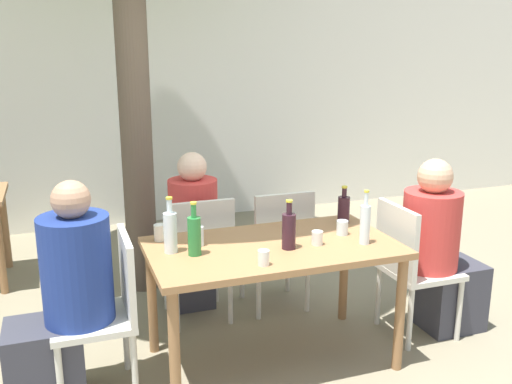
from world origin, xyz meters
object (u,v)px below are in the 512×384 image
patio_chair_2 (199,252)px  patio_chair_0 (108,305)px  patio_chair_3 (279,243)px  wine_bottle_4 (289,230)px  drinking_glass_3 (160,232)px  person_seated_0 (63,305)px  drinking_glass_0 (342,228)px  wine_bottle_0 (344,209)px  water_bottle_1 (170,231)px  dining_table_front (273,258)px  drinking_glass_1 (197,236)px  patio_chair_1 (410,262)px  water_bottle_3 (365,223)px  green_bottle_2 (194,235)px  person_seated_2 (191,240)px  drinking_glass_2 (317,238)px  person_seated_1 (439,254)px  drinking_glass_4 (264,258)px

patio_chair_2 → patio_chair_0: bearing=43.6°
patio_chair_3 → wine_bottle_4: size_ratio=3.13×
patio_chair_0 → drinking_glass_3: size_ratio=9.12×
person_seated_0 → drinking_glass_0: bearing=91.0°
patio_chair_0 → wine_bottle_4: (1.03, -0.09, 0.35)m
wine_bottle_0 → water_bottle_1: 1.21m
water_bottle_1 → dining_table_front: bearing=-7.3°
person_seated_0 → drinking_glass_1: size_ratio=10.63×
patio_chair_1 → water_bottle_1: size_ratio=2.81×
patio_chair_3 → person_seated_0: (-1.49, -0.64, 0.04)m
patio_chair_3 → drinking_glass_1: size_ratio=7.85×
dining_table_front → person_seated_0: (-1.20, -0.00, -0.11)m
person_seated_0 → water_bottle_1: person_seated_0 is taller
patio_chair_3 → drinking_glass_0: 0.70m
patio_chair_3 → water_bottle_3: water_bottle_3 is taller
water_bottle_3 → drinking_glass_0: (-0.05, 0.19, -0.08)m
person_seated_0 → patio_chair_3: bearing=113.3°
green_bottle_2 → person_seated_2: bearing=78.4°
person_seated_2 → wine_bottle_4: person_seated_2 is taller
drinking_glass_1 → drinking_glass_2: size_ratio=1.40×
water_bottle_3 → drinking_glass_0: bearing=103.2°
dining_table_front → water_bottle_1: bearing=172.7°
person_seated_0 → patio_chair_2: bearing=125.4°
person_seated_1 → green_bottle_2: bearing=90.4°
patio_chair_0 → person_seated_0: 0.23m
wine_bottle_4 → green_bottle_2: bearing=171.5°
person_seated_1 → drinking_glass_3: (-1.82, 0.30, 0.26)m
person_seated_0 → drinking_glass_1: bearing=100.0°
dining_table_front → wine_bottle_4: bearing=-55.8°
water_bottle_3 → water_bottle_1: bearing=167.9°
patio_chair_2 → drinking_glass_3: 0.55m
water_bottle_3 → patio_chair_3: bearing=105.7°
drinking_glass_1 → drinking_glass_4: bearing=-58.4°
drinking_glass_1 → drinking_glass_2: drinking_glass_1 is taller
person_seated_0 → wine_bottle_0: (1.80, 0.25, 0.30)m
patio_chair_3 → water_bottle_3: size_ratio=2.79×
person_seated_0 → drinking_glass_4: person_seated_0 is taller
patio_chair_2 → green_bottle_2: bearing=74.4°
person_seated_2 → patio_chair_1: bearing=145.2°
person_seated_2 → person_seated_0: bearing=44.2°
patio_chair_0 → green_bottle_2: size_ratio=2.96×
patio_chair_0 → wine_bottle_0: size_ratio=3.64×
wine_bottle_4 → patio_chair_0: bearing=174.9°
patio_chair_0 → drinking_glass_4: bearing=70.4°
patio_chair_3 → drinking_glass_3: size_ratio=9.12×
dining_table_front → person_seated_2: 0.94m
patio_chair_3 → person_seated_1: (0.91, -0.64, 0.02)m
patio_chair_3 → person_seated_2: size_ratio=0.76×
person_seated_0 → water_bottle_1: (0.60, 0.08, 0.33)m
green_bottle_2 → drinking_glass_2: 0.73m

